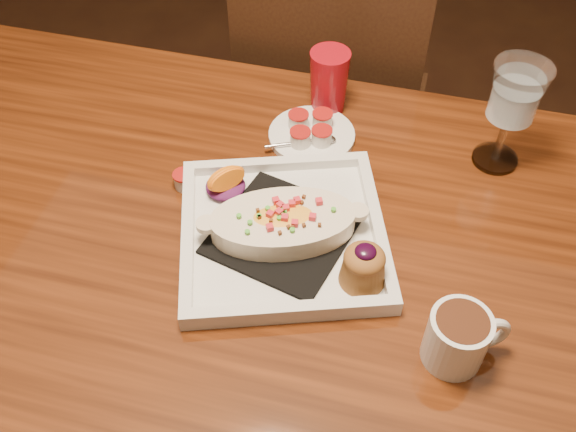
% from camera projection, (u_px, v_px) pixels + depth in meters
% --- Properties ---
extents(table, '(1.50, 0.90, 0.75)m').
position_uv_depth(table, '(256.00, 282.00, 1.06)').
color(table, '#672C0E').
rests_on(table, floor).
extents(chair_far, '(0.42, 0.42, 0.93)m').
position_uv_depth(chair_far, '(332.00, 114.00, 1.57)').
color(chair_far, black).
rests_on(chair_far, floor).
extents(plate, '(0.39, 0.39, 0.08)m').
position_uv_depth(plate, '(289.00, 231.00, 0.97)').
color(plate, silver).
rests_on(plate, table).
extents(coffee_mug, '(0.11, 0.08, 0.09)m').
position_uv_depth(coffee_mug, '(459.00, 337.00, 0.83)').
color(coffee_mug, silver).
rests_on(coffee_mug, table).
extents(goblet, '(0.09, 0.09, 0.19)m').
position_uv_depth(goblet, '(515.00, 98.00, 1.01)').
color(goblet, silver).
rests_on(goblet, table).
extents(saucer, '(0.15, 0.15, 0.10)m').
position_uv_depth(saucer, '(311.00, 133.00, 1.14)').
color(saucer, silver).
rests_on(saucer, table).
extents(creamer_loose, '(0.04, 0.04, 0.03)m').
position_uv_depth(creamer_loose, '(184.00, 180.00, 1.06)').
color(creamer_loose, silver).
rests_on(creamer_loose, table).
extents(red_tumbler, '(0.07, 0.07, 0.12)m').
position_uv_depth(red_tumbler, '(329.00, 82.00, 1.16)').
color(red_tumbler, '#A20B17').
rests_on(red_tumbler, table).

